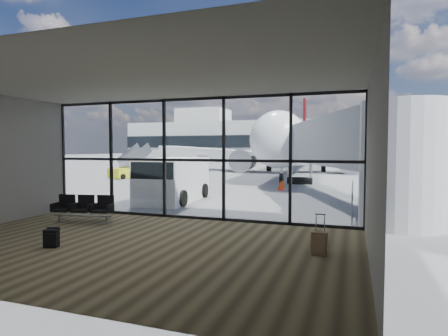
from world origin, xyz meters
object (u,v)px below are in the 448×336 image
Objects in this scene: airliner at (297,144)px; service_van at (173,179)px; belt_loader at (201,167)px; suitcase at (319,243)px; mobile_stairs at (128,171)px; seating_row at (84,207)px; backpack at (51,238)px.

service_van is (-2.20, -27.06, -2.09)m from airliner.
suitcase is at bearing -79.51° from belt_loader.
service_van is 1.32× the size of mobile_stairs.
airliner is 9.54× the size of belt_loader.
service_van reaches higher than suitcase.
mobile_stairs is (-9.93, 17.68, 0.06)m from seating_row.
suitcase is at bearing -1.47° from backpack.
belt_loader reaches higher than backpack.
mobile_stairs is (-11.46, 20.81, 0.34)m from backpack.
seating_row is 8.45m from suitcase.
mobile_stairs is at bearing 126.96° from service_van.
belt_loader is 1.10× the size of mobile_stairs.
service_van is (-0.94, 8.91, 0.85)m from backpack.
airliner is 7.98× the size of service_van.
seating_row is 0.51× the size of belt_loader.
mobile_stairs reaches higher than backpack.
suitcase is 26.49m from mobile_stairs.
airliner is at bearing 74.55° from seating_row.
suitcase is 10.66m from service_van.
airliner is (2.78, 32.84, 2.66)m from seating_row.
airliner is at bearing 19.51° from belt_loader.
airliner reaches higher than suitcase.
service_van is at bearing -98.81° from airliner.
backpack is 0.12× the size of belt_loader.
backpack is 30.13m from belt_loader.
backpack is at bearing -92.44° from belt_loader.
backpack is (1.52, -3.13, -0.28)m from seating_row.
suitcase is at bearing -47.87° from service_van.
backpack is 23.76m from mobile_stairs.
belt_loader is (-9.11, -6.89, -2.57)m from airliner.
airliner is at bearing 69.66° from mobile_stairs.
backpack is 0.10× the size of service_van.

